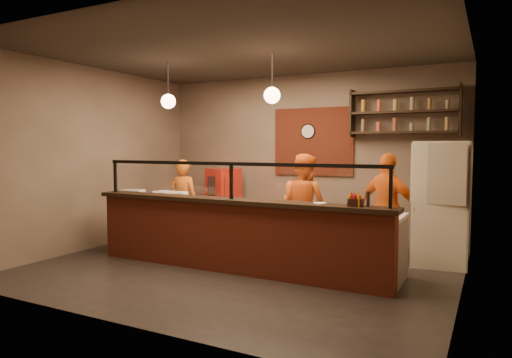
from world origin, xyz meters
The scene contains 29 objects.
floor centered at (0.00, 0.00, 0.00)m, with size 6.00×6.00×0.00m, color black.
ceiling centered at (0.00, 0.00, 3.20)m, with size 6.00×6.00×0.00m, color #342F28.
wall_back centered at (0.00, 2.50, 1.60)m, with size 6.00×6.00×0.00m, color #766256.
wall_left centered at (-3.00, 0.00, 1.60)m, with size 5.00×5.00×0.00m, color #766256.
wall_right centered at (3.00, 0.00, 1.60)m, with size 5.00×5.00×0.00m, color #766256.
wall_front centered at (0.00, -2.50, 1.60)m, with size 6.00×6.00×0.00m, color #766256.
brick_patch centered at (0.20, 2.47, 1.90)m, with size 1.60×0.04×1.30m, color maroon.
service_counter centered at (0.00, -0.30, 0.50)m, with size 4.60×0.25×1.00m, color maroon.
counter_ledge centered at (0.00, -0.30, 1.03)m, with size 4.70×0.37×0.06m, color black.
worktop_cabinet centered at (0.00, 0.20, 0.42)m, with size 4.60×0.75×0.85m, color gray.
worktop centered at (0.00, 0.20, 0.88)m, with size 4.60×0.75×0.05m, color white.
sneeze_guard centered at (0.00, -0.30, 1.37)m, with size 4.50×0.05×0.52m.
wall_shelving centered at (1.90, 2.32, 2.40)m, with size 1.84×0.28×0.85m.
wall_clock centered at (0.10, 2.46, 2.10)m, with size 0.30×0.30×0.04m, color black.
pendant_left centered at (-1.50, 0.20, 2.55)m, with size 0.24×0.24×0.77m.
pendant_right centered at (0.40, 0.20, 2.55)m, with size 0.24×0.24×0.77m.
cook_left centered at (-1.82, 1.03, 0.78)m, with size 0.57×0.37×1.57m, color #D36113.
cook_mid centered at (0.56, 1.06, 0.84)m, with size 0.82×0.64×1.69m, color #D95914.
cook_right centered at (1.87, 1.32, 0.85)m, with size 1.00×0.42×1.71m, color orange.
fridge centered at (2.60, 1.51, 0.94)m, with size 0.78×0.73×1.88m, color beige.
red_cooler centered at (-1.64, 2.15, 0.68)m, with size 0.58×0.53×1.36m, color #B2150B.
pizza_dough centered at (0.04, 0.13, 0.91)m, with size 0.50×0.50×0.01m, color #F5E4D0.
prep_tub_a centered at (-1.71, 0.31, 0.97)m, with size 0.29×0.23×0.15m, color white.
prep_tub_b centered at (-1.42, 0.31, 0.97)m, with size 0.29×0.23×0.14m, color white.
prep_tub_c centered at (-2.15, 0.03, 0.99)m, with size 0.34×0.27×0.17m, color silver.
rolling_pin centered at (-1.26, 0.29, 0.93)m, with size 0.06×0.06×0.37m, color gold.
condiment_caddy centered at (1.79, -0.29, 1.11)m, with size 0.17×0.14×0.10m, color black.
pepper_mill centered at (1.93, -0.22, 1.15)m, with size 0.04×0.04×0.19m, color black.
small_plate centered at (1.31, -0.25, 1.07)m, with size 0.17×0.17×0.01m, color white.
Camera 1 is at (3.30, -5.87, 1.79)m, focal length 32.00 mm.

